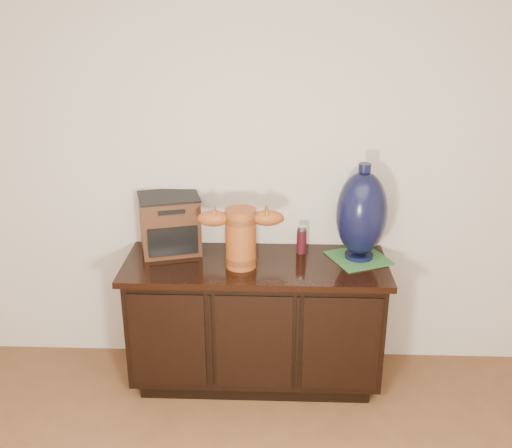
{
  "coord_description": "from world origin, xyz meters",
  "views": [
    {
      "loc": [
        0.11,
        -0.78,
        2.15
      ],
      "look_at": [
        0.0,
        2.18,
        1.0
      ],
      "focal_mm": 42.0,
      "sensor_mm": 36.0,
      "label": 1
    }
  ],
  "objects_px": {
    "spray_can": "(301,240)",
    "sideboard": "(256,321)",
    "terracotta_vessel": "(241,235)",
    "lamp_base": "(362,214)",
    "tv_radio": "(170,224)"
  },
  "relations": [
    {
      "from": "tv_radio",
      "to": "spray_can",
      "type": "bearing_deg",
      "value": -16.25
    },
    {
      "from": "terracotta_vessel",
      "to": "tv_radio",
      "type": "relative_size",
      "value": 1.18
    },
    {
      "from": "sideboard",
      "to": "tv_radio",
      "type": "xyz_separation_m",
      "value": [
        -0.49,
        0.15,
        0.53
      ]
    },
    {
      "from": "sideboard",
      "to": "lamp_base",
      "type": "xyz_separation_m",
      "value": [
        0.58,
        0.08,
        0.63
      ]
    },
    {
      "from": "spray_can",
      "to": "sideboard",
      "type": "bearing_deg",
      "value": -150.18
    },
    {
      "from": "spray_can",
      "to": "lamp_base",
      "type": "bearing_deg",
      "value": -12.62
    },
    {
      "from": "tv_radio",
      "to": "spray_can",
      "type": "relative_size",
      "value": 2.42
    },
    {
      "from": "sideboard",
      "to": "terracotta_vessel",
      "type": "distance_m",
      "value": 0.56
    },
    {
      "from": "sideboard",
      "to": "tv_radio",
      "type": "relative_size",
      "value": 3.7
    },
    {
      "from": "terracotta_vessel",
      "to": "lamp_base",
      "type": "relative_size",
      "value": 0.86
    },
    {
      "from": "lamp_base",
      "to": "sideboard",
      "type": "bearing_deg",
      "value": -172.55
    },
    {
      "from": "sideboard",
      "to": "terracotta_vessel",
      "type": "relative_size",
      "value": 3.14
    },
    {
      "from": "sideboard",
      "to": "tv_radio",
      "type": "height_order",
      "value": "tv_radio"
    },
    {
      "from": "sideboard",
      "to": "spray_can",
      "type": "relative_size",
      "value": 8.95
    },
    {
      "from": "sideboard",
      "to": "tv_radio",
      "type": "distance_m",
      "value": 0.74
    }
  ]
}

